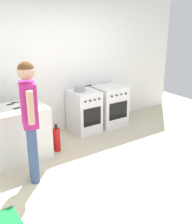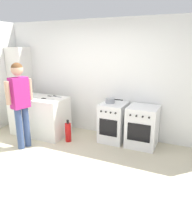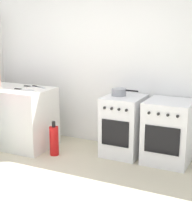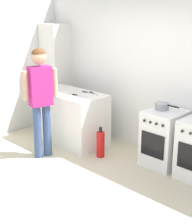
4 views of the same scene
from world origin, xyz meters
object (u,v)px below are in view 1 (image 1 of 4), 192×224
fire_extinguisher (57,139)px  knife_chef (21,102)px  oven_left (84,111)px  pot (79,89)px  person (29,112)px  knife_bread (16,103)px  oven_right (110,106)px  knife_carving (22,107)px

fire_extinguisher → knife_chef: bearing=146.0°
oven_left → pot: 0.48m
pot → oven_left: bearing=-13.3°
person → knife_bread: bearing=82.1°
oven_right → knife_bread: bearing=-175.3°
knife_bread → fire_extinguisher: size_ratio=0.70×
pot → person: person is taller
oven_left → pot: pot is taller
oven_left → person: 2.00m
pot → knife_bread: size_ratio=1.11×
oven_left → knife_bread: knife_bread is taller
oven_right → knife_carving: (-2.05, -0.43, 0.48)m
oven_right → fire_extinguisher: bearing=-162.5°
pot → person: 1.85m
oven_left → knife_chef: 1.43m
knife_bread → knife_carving: bearing=-87.2°
pot → knife_chef: bearing=-171.7°
knife_chef → fire_extinguisher: size_ratio=0.60×
person → oven_right: bearing=26.7°
oven_left → oven_right: same height
knife_carving → fire_extinguisher: knife_carving is taller
person → knife_chef: bearing=77.3°
oven_left → knife_bread: 1.51m
knife_carving → person: (-0.14, -0.68, 0.15)m
oven_right → pot: (-0.73, 0.02, 0.47)m
pot → person: bearing=-142.5°
oven_right → fire_extinguisher: (-1.52, -0.48, -0.21)m
pot → knife_bread: pot is taller
oven_right → knife_carving: size_ratio=2.57×
knife_chef → oven_right: bearing=4.7°
oven_left → knife_bread: (-1.42, -0.17, 0.48)m
knife_bread → knife_carving: size_ratio=1.06×
oven_left → person: (-1.55, -1.10, 0.63)m
knife_carving → knife_chef: (0.07, 0.26, 0.00)m
knife_bread → person: 0.95m
knife_chef → fire_extinguisher: (0.47, -0.32, -0.69)m
oven_right → knife_carving: bearing=-168.3°
oven_left → pot: size_ratio=2.19×
oven_left → fire_extinguisher: bearing=-151.2°
oven_left → knife_chef: bearing=-173.1°
knife_chef → fire_extinguisher: knife_chef is taller
person → fire_extinguisher: 1.25m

